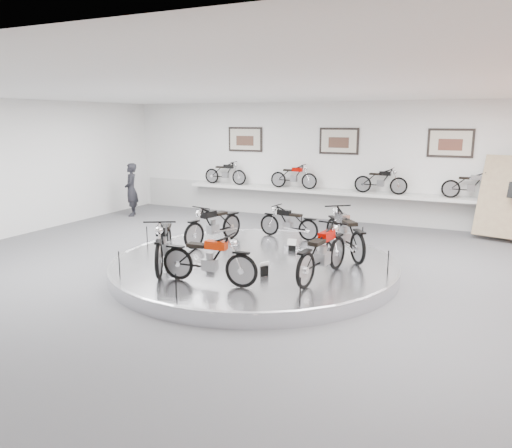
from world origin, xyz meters
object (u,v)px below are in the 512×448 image
at_px(display_platform, 254,266).
at_px(bike_a, 345,232).
at_px(bike_d, 164,242).
at_px(bike_e, 209,259).
at_px(bike_f, 323,252).
at_px(visitor, 131,190).
at_px(bike_b, 289,222).
at_px(shelf, 335,192).
at_px(bike_c, 213,224).

distance_m(display_platform, bike_a, 2.24).
xyz_separation_m(bike_a, bike_d, (-3.21, -2.59, -0.00)).
relative_size(bike_e, bike_f, 0.93).
distance_m(bike_f, visitor, 10.03).
bearing_deg(visitor, bike_b, 39.25).
distance_m(display_platform, bike_f, 2.04).
bearing_deg(bike_e, visitor, 133.83).
xyz_separation_m(bike_b, visitor, (-6.84, 2.03, 0.21)).
bearing_deg(bike_b, shelf, -83.28).
bearing_deg(bike_b, bike_d, 76.78).
bearing_deg(bike_a, bike_f, 144.29).
height_order(display_platform, visitor, visitor).
xyz_separation_m(bike_b, bike_c, (-1.50, -1.39, 0.07)).
distance_m(bike_d, visitor, 7.88).
bearing_deg(display_platform, visitor, 147.93).
height_order(bike_e, visitor, visitor).
relative_size(bike_b, bike_c, 0.86).
distance_m(bike_b, bike_c, 2.04).
xyz_separation_m(bike_f, visitor, (-8.71, 4.97, 0.11)).
xyz_separation_m(display_platform, bike_e, (-0.06, -1.88, 0.65)).
bearing_deg(bike_e, display_platform, 84.18).
relative_size(bike_f, visitor, 0.96).
distance_m(bike_b, bike_f, 3.49).
relative_size(bike_b, bike_f, 0.81).
distance_m(shelf, bike_f, 7.28).
height_order(display_platform, bike_a, bike_a).
relative_size(shelf, bike_d, 5.80).
bearing_deg(bike_f, shelf, 22.01).
distance_m(display_platform, bike_e, 1.99).
relative_size(display_platform, visitor, 3.38).
relative_size(bike_a, bike_f, 1.04).
distance_m(display_platform, bike_d, 2.13).
bearing_deg(bike_c, bike_f, 79.18).
bearing_deg(visitor, bike_a, 36.00).
distance_m(bike_a, bike_c, 3.32).
relative_size(bike_c, bike_d, 0.91).
distance_m(bike_d, bike_e, 1.49).
relative_size(bike_b, bike_e, 0.87).
bearing_deg(bike_f, bike_e, 130.94).
xyz_separation_m(display_platform, bike_a, (1.75, 1.22, 0.71)).
distance_m(bike_a, bike_e, 3.58).
xyz_separation_m(shelf, bike_a, (1.75, -5.18, -0.14)).
height_order(display_platform, bike_c, bike_c).
bearing_deg(visitor, display_platform, 23.71).
xyz_separation_m(bike_b, bike_d, (-1.40, -3.67, 0.12)).
relative_size(bike_b, bike_d, 0.78).
xyz_separation_m(shelf, bike_c, (-1.56, -5.49, -0.19)).
bearing_deg(bike_a, visitor, 32.58).
xyz_separation_m(bike_c, visitor, (-5.34, 3.42, 0.14)).
bearing_deg(visitor, shelf, 72.50).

